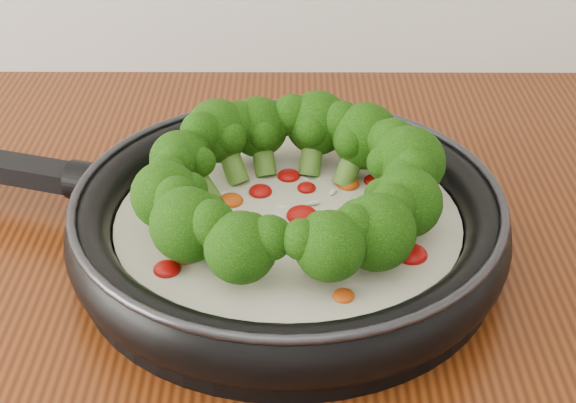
{
  "coord_description": "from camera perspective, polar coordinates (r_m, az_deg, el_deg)",
  "views": [
    {
      "loc": [
        0.11,
        0.59,
        1.29
      ],
      "look_at": [
        0.1,
        1.13,
        0.95
      ],
      "focal_mm": 51.65,
      "sensor_mm": 36.0,
      "label": 1
    }
  ],
  "objects": [
    {
      "name": "skillet",
      "position": [
        0.65,
        -0.1,
        -0.67
      ],
      "size": [
        0.57,
        0.43,
        0.1
      ],
      "color": "black",
      "rests_on": "counter"
    }
  ]
}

